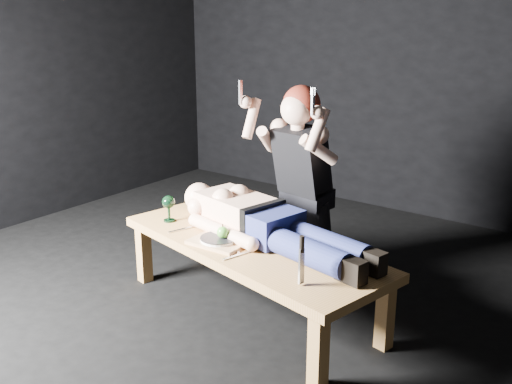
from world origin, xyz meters
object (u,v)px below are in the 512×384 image
Objects in this scene: kneeling_woman at (309,180)px; lying_man at (270,220)px; table at (251,277)px; carving_knife at (301,261)px; goblet at (169,209)px; serving_tray at (219,242)px.

lying_man is at bearing -73.82° from kneeling_woman.
carving_knife reaches higher than table.
serving_tray is at bearing -11.32° from goblet.
lying_man is at bearing 151.88° from carving_knife.
kneeling_woman reaches higher than carving_knife.
kneeling_woman reaches higher than goblet.
table is at bearing -81.05° from kneeling_woman.
table is at bearing 42.74° from serving_tray.
lying_man is 0.59m from kneeling_woman.
serving_tray is (-0.14, -0.13, 0.24)m from table.
kneeling_woman is 0.95m from goblet.
table is 1.02× the size of lying_man.
lying_man reaches higher than table.
lying_man is 5.22× the size of serving_tray.
lying_man is 9.86× the size of goblet.
table is 1.30× the size of kneeling_woman.
table is 6.71× the size of carving_knife.
carving_knife is at bearing -28.12° from lying_man.
lying_man is 1.27× the size of kneeling_woman.
carving_knife reaches higher than serving_tray.
goblet is at bearing -165.96° from table.
carving_knife is at bearing -14.54° from serving_tray.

